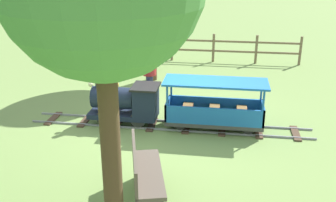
# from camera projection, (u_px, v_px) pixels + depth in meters

# --- Properties ---
(ground_plane) EXTENTS (60.00, 60.00, 0.00)m
(ground_plane) POSITION_uv_depth(u_px,v_px,m) (169.00, 126.00, 8.03)
(ground_plane) COLOR #75934C
(track) EXTENTS (0.67, 5.70, 0.04)m
(track) POSITION_uv_depth(u_px,v_px,m) (169.00, 125.00, 8.03)
(track) COLOR gray
(track) RESTS_ON ground_plane
(locomotive) EXTENTS (0.63, 1.45, 1.00)m
(locomotive) POSITION_uv_depth(u_px,v_px,m) (127.00, 102.00, 7.98)
(locomotive) COLOR #192338
(locomotive) RESTS_ON ground_plane
(passenger_car) EXTENTS (0.73, 2.00, 0.97)m
(passenger_car) POSITION_uv_depth(u_px,v_px,m) (214.00, 109.00, 7.76)
(passenger_car) COLOR #3F3F3F
(passenger_car) RESTS_ON ground_plane
(conductor_person) EXTENTS (0.30, 0.30, 1.62)m
(conductor_person) POSITION_uv_depth(u_px,v_px,m) (149.00, 68.00, 8.60)
(conductor_person) COLOR #282D47
(conductor_person) RESTS_ON ground_plane
(park_bench) EXTENTS (1.36, 0.72, 0.82)m
(park_bench) POSITION_uv_depth(u_px,v_px,m) (144.00, 174.00, 5.53)
(park_bench) COLOR brown
(park_bench) RESTS_ON ground_plane
(fence_section) EXTENTS (0.08, 6.78, 0.90)m
(fence_section) POSITION_uv_depth(u_px,v_px,m) (193.00, 46.00, 12.64)
(fence_section) COLOR #756047
(fence_section) RESTS_ON ground_plane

